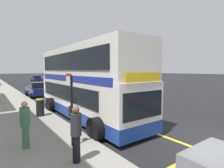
# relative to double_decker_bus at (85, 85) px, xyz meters

# --- Properties ---
(ground_plane) EXTENTS (260.00, 260.00, 0.00)m
(ground_plane) POSITION_rel_double_decker_bus_xyz_m (2.46, 25.19, -2.06)
(ground_plane) COLOR black
(double_decker_bus) EXTENTS (3.20, 10.10, 4.40)m
(double_decker_bus) POSITION_rel_double_decker_bus_xyz_m (0.00, 0.00, 0.00)
(double_decker_bus) COLOR white
(double_decker_bus) RESTS_ON ground
(bus_bay_markings) EXTENTS (2.96, 13.44, 0.01)m
(bus_bay_markings) POSITION_rel_double_decker_bus_xyz_m (-0.07, -0.12, -2.06)
(bus_bay_markings) COLOR yellow
(bus_bay_markings) RESTS_ON ground
(bus_stop_sign) EXTENTS (0.09, 0.51, 2.72)m
(bus_stop_sign) POSITION_rel_double_decker_bus_xyz_m (-2.52, -3.73, -0.32)
(bus_stop_sign) COLOR black
(bus_stop_sign) RESTS_ON pavement_near
(parked_car_navy_ahead) EXTENTS (2.09, 4.20, 1.62)m
(parked_car_navy_ahead) POSITION_rel_double_decker_bus_xyz_m (5.06, 36.04, -1.26)
(parked_car_navy_ahead) COLOR navy
(parked_car_navy_ahead) RESTS_ON ground
(parked_car_navy_kerbside) EXTENTS (2.09, 4.20, 1.62)m
(parked_car_navy_kerbside) POSITION_rel_double_decker_bus_xyz_m (-0.42, 10.94, -1.26)
(parked_car_navy_kerbside) COLOR navy
(parked_car_navy_kerbside) RESTS_ON ground
(pedestrian_waiting_near_sign) EXTENTS (0.34, 0.34, 1.74)m
(pedestrian_waiting_near_sign) POSITION_rel_double_decker_bus_xyz_m (-3.98, -2.97, -0.98)
(pedestrian_waiting_near_sign) COLOR #3F724C
(pedestrian_waiting_near_sign) RESTS_ON pavement_near
(pedestrian_further_back) EXTENTS (0.34, 0.34, 1.77)m
(pedestrian_further_back) POSITION_rel_double_decker_bus_xyz_m (-2.89, -4.97, -0.95)
(pedestrian_further_back) COLOR black
(pedestrian_further_back) RESTS_ON pavement_near
(litter_bin) EXTENTS (0.49, 0.49, 1.08)m
(litter_bin) POSITION_rel_double_decker_bus_xyz_m (-2.41, 1.42, -1.38)
(litter_bin) COLOR black
(litter_bin) RESTS_ON pavement_near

